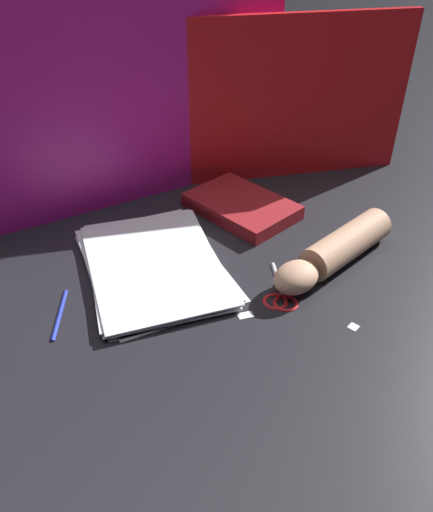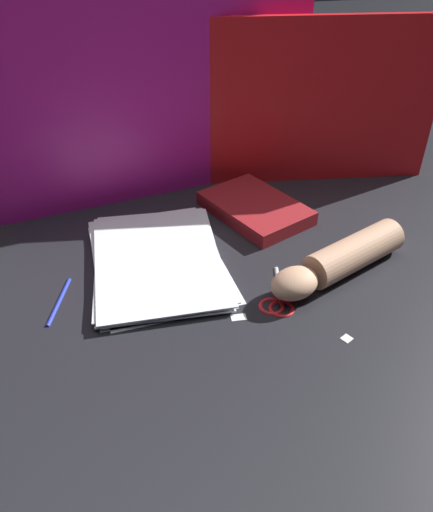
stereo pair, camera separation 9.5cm
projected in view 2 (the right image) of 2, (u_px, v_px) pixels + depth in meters
ground_plane at (205, 280)px, 0.99m from camera, size 6.00×6.00×0.00m
backdrop_panel_left at (49, 81)px, 1.07m from camera, size 0.54×0.11×0.59m
backdrop_panel_center at (155, 87)px, 1.13m from camera, size 0.78×0.15×0.53m
backdrop_panel_right at (273, 105)px, 1.22m from camera, size 0.82×0.14×0.40m
paper_stack at (157, 260)px, 1.03m from camera, size 0.28×0.38×0.02m
book_closed at (255, 208)px, 1.18m from camera, size 0.25×0.29×0.03m
scissors at (280, 298)px, 0.93m from camera, size 0.14×0.15×0.01m
hand_forearm at (340, 260)px, 0.98m from camera, size 0.33×0.19×0.07m
paper_scrap_near at (347, 338)px, 0.85m from camera, size 0.02×0.02×0.00m
paper_scrap_mid at (239, 317)px, 0.90m from camera, size 0.03×0.02×0.00m
pen at (59, 301)px, 0.93m from camera, size 0.05×0.13×0.01m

